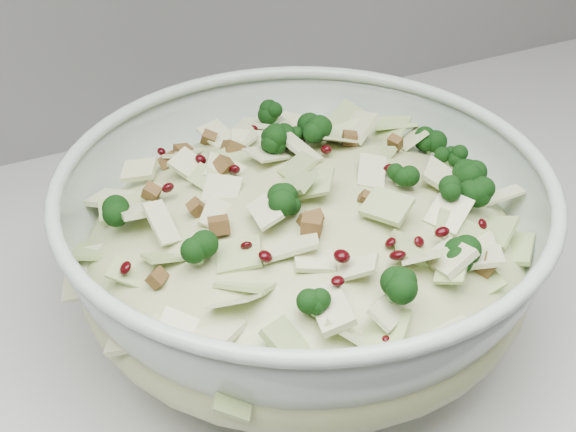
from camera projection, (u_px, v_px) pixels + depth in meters
name	position (u px, v px, depth m)	size (l,w,h in m)	color
mixing_bowl	(304.00, 251.00, 0.64)	(0.39, 0.39, 0.15)	#ACBDAF
salad	(304.00, 226.00, 0.62)	(0.45, 0.45, 0.15)	#B8BF83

